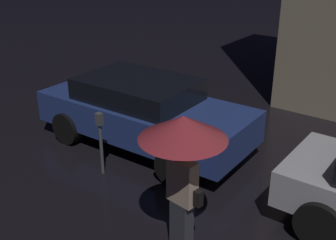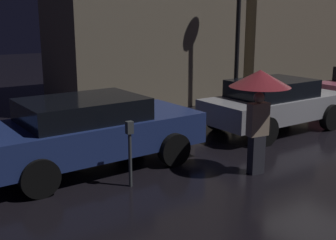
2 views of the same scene
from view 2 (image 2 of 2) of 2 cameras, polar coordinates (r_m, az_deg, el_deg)
The scene contains 5 objects.
ground_plane at distance 11.15m, azimuth 20.13°, elevation -2.42°, with size 60.00×60.00×0.00m, color black.
parked_car_blue at distance 8.51m, azimuth -10.54°, elevation -1.32°, with size 4.47×2.05×1.41m.
parked_car_silver at distance 11.46m, azimuth 14.20°, elevation 2.22°, with size 4.05×1.90×1.37m.
pedestrian_with_umbrella at distance 7.98m, azimuth 12.30°, elevation 4.08°, with size 1.14×1.14×2.01m.
parking_meter at distance 7.39m, azimuth -5.19°, elevation -3.58°, with size 0.12×0.10×1.20m.
Camera 2 is at (-8.84, -6.13, 2.93)m, focal length 45.00 mm.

